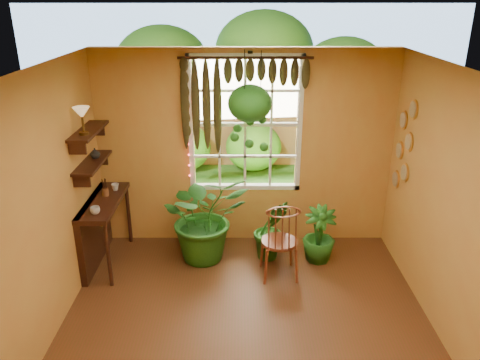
{
  "coord_description": "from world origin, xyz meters",
  "views": [
    {
      "loc": [
        -0.07,
        -3.79,
        3.32
      ],
      "look_at": [
        -0.07,
        1.15,
        1.35
      ],
      "focal_mm": 35.0,
      "sensor_mm": 36.0,
      "label": 1
    }
  ],
  "objects_px": {
    "windsor_chair": "(279,252)",
    "potted_plant_mid": "(271,229)",
    "potted_plant_left": "(205,216)",
    "counter_ledge": "(98,224)",
    "hanging_basket": "(250,109)"
  },
  "relations": [
    {
      "from": "potted_plant_left",
      "to": "hanging_basket",
      "type": "xyz_separation_m",
      "value": [
        0.58,
        0.18,
        1.38
      ]
    },
    {
      "from": "windsor_chair",
      "to": "potted_plant_left",
      "type": "height_order",
      "value": "potted_plant_left"
    },
    {
      "from": "windsor_chair",
      "to": "potted_plant_left",
      "type": "bearing_deg",
      "value": 149.74
    },
    {
      "from": "windsor_chair",
      "to": "counter_ledge",
      "type": "bearing_deg",
      "value": 167.12
    },
    {
      "from": "windsor_chair",
      "to": "potted_plant_mid",
      "type": "height_order",
      "value": "windsor_chair"
    },
    {
      "from": "potted_plant_mid",
      "to": "hanging_basket",
      "type": "relative_size",
      "value": 0.69
    },
    {
      "from": "potted_plant_left",
      "to": "potted_plant_mid",
      "type": "distance_m",
      "value": 0.89
    },
    {
      "from": "windsor_chair",
      "to": "potted_plant_left",
      "type": "distance_m",
      "value": 1.08
    },
    {
      "from": "counter_ledge",
      "to": "windsor_chair",
      "type": "bearing_deg",
      "value": -8.3
    },
    {
      "from": "potted_plant_mid",
      "to": "hanging_basket",
      "type": "height_order",
      "value": "hanging_basket"
    },
    {
      "from": "counter_ledge",
      "to": "potted_plant_left",
      "type": "bearing_deg",
      "value": 4.78
    },
    {
      "from": "windsor_chair",
      "to": "potted_plant_mid",
      "type": "relative_size",
      "value": 1.4
    },
    {
      "from": "potted_plant_left",
      "to": "potted_plant_mid",
      "type": "height_order",
      "value": "potted_plant_left"
    },
    {
      "from": "windsor_chair",
      "to": "hanging_basket",
      "type": "distance_m",
      "value": 1.8
    },
    {
      "from": "potted_plant_mid",
      "to": "hanging_basket",
      "type": "xyz_separation_m",
      "value": [
        -0.3,
        0.19,
        1.57
      ]
    }
  ]
}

